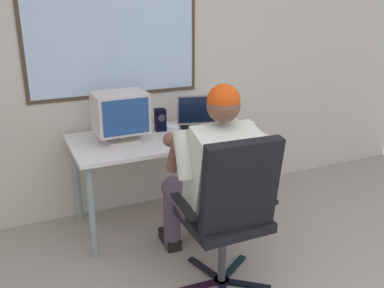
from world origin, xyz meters
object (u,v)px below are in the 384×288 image
Objects in this scene: desk_speaker at (160,120)px; desk at (167,145)px; person_seated at (212,176)px; crt_monitor at (120,113)px; office_chair at (231,207)px; wine_glass at (173,131)px; laptop at (199,120)px.

desk is at bearing -91.52° from desk_speaker.
person_seated is 0.87m from desk_speaker.
person_seated reaches higher than desk_speaker.
desk_speaker is at bearing 88.48° from desk.
desk is 3.81× the size of crt_monitor.
office_chair is 0.81× the size of person_seated.
wine_glass is (-0.04, 0.55, 0.13)m from person_seated.
crt_monitor is 0.40m from wine_glass.
office_chair is 2.73× the size of crt_monitor.
person_seated is at bearing -85.94° from wine_glass.
crt_monitor is (-0.37, 0.73, 0.26)m from person_seated.
office_chair is 5.99× the size of desk_speaker.
crt_monitor is 0.39m from desk_speaker.
person_seated is 7.43× the size of desk_speaker.
office_chair is 1.15m from desk_speaker.
office_chair is 0.28m from person_seated.
crt_monitor reaches higher than office_chair.
desk_speaker reaches higher than desk.
office_chair reaches higher than wine_glass.
person_seated is (0.02, -0.73, 0.02)m from desk.
laptop is 2.28× the size of desk_speaker.
desk is 1.39× the size of office_chair.
person_seated is 0.57m from wine_glass.
desk is 0.21m from desk_speaker.
desk is 8.35× the size of desk_speaker.
person_seated is 0.86m from crt_monitor.
wine_glass reaches higher than desk.
office_chair is at bearing -105.12° from laptop.
office_chair is at bearing -89.50° from desk_speaker.
desk_speaker is at bearing 91.35° from person_seated.
laptop is at bearing 74.88° from office_chair.
crt_monitor is (-0.35, 1.00, 0.34)m from office_chair.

